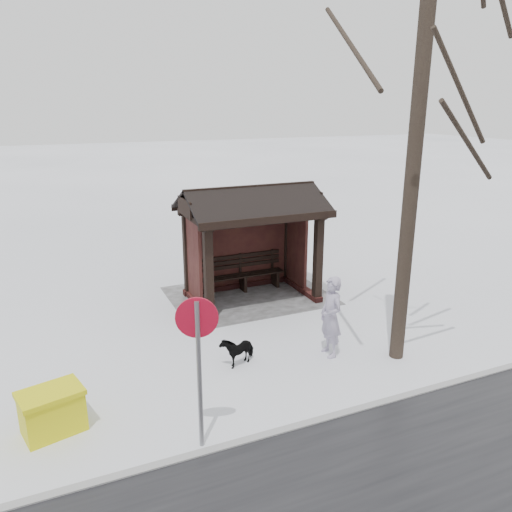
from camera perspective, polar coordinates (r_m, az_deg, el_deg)
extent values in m
plane|color=white|center=(13.62, -0.48, -4.86)|extent=(120.00, 120.00, 0.00)
cube|color=gray|center=(9.36, 13.41, -16.23)|extent=(120.00, 0.15, 0.06)
cube|color=gray|center=(13.79, -0.81, -4.55)|extent=(4.20, 3.20, 0.02)
cube|color=#381514|center=(14.37, -1.90, -3.34)|extent=(3.30, 0.22, 0.16)
cube|color=#381514|center=(14.20, 5.10, -3.64)|extent=(0.22, 2.10, 0.16)
cube|color=#381514|center=(13.12, -6.55, -5.48)|extent=(0.22, 2.10, 0.16)
cube|color=black|center=(13.12, 7.09, -0.52)|extent=(0.20, 0.20, 2.30)
cube|color=black|center=(11.93, -5.44, -2.26)|extent=(0.20, 0.20, 2.30)
cube|color=black|center=(14.63, 3.53, 1.42)|extent=(0.20, 0.20, 2.30)
cube|color=black|center=(13.57, -7.83, 0.05)|extent=(0.20, 0.20, 2.30)
cube|color=black|center=(14.01, -1.94, 1.08)|extent=(2.80, 0.08, 2.14)
cube|color=black|center=(14.11, 4.61, 1.14)|extent=(0.08, 1.17, 2.14)
cube|color=black|center=(13.01, -7.13, -0.30)|extent=(0.08, 1.17, 2.14)
cube|color=black|center=(12.12, 1.16, 4.08)|extent=(3.40, 0.20, 0.18)
cube|color=black|center=(13.74, -1.99, 5.61)|extent=(3.40, 0.20, 0.18)
cylinder|color=black|center=(9.87, 17.70, 11.61)|extent=(0.29, 0.29, 8.55)
imported|color=#A097B1|center=(10.47, 8.57, -6.89)|extent=(0.43, 0.64, 1.72)
imported|color=black|center=(10.27, -2.12, -10.61)|extent=(0.80, 0.58, 0.62)
cube|color=#D3CF0C|center=(8.96, -22.23, -16.33)|extent=(1.03, 0.81, 0.66)
cube|color=#D3CF0C|center=(8.78, -22.50, -14.30)|extent=(1.09, 0.87, 0.08)
cylinder|color=gray|center=(7.64, -6.48, -13.52)|extent=(0.07, 0.07, 2.40)
cylinder|color=#AB0C24|center=(7.23, -6.78, -7.02)|extent=(0.60, 0.24, 0.63)
cylinder|color=white|center=(7.25, -6.82, -6.96)|extent=(0.46, 0.19, 0.48)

